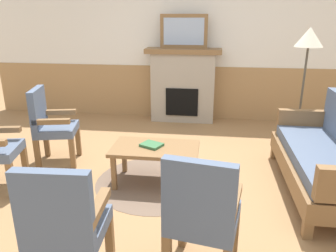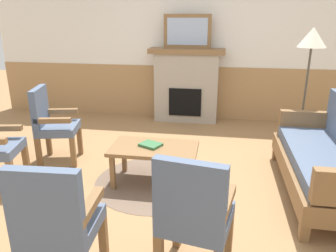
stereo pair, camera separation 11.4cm
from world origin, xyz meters
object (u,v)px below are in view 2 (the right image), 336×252
at_px(armchair_near_fireplace, 52,122).
at_px(floor_lamp_by_couch, 312,46).
at_px(fireplace, 186,85).
at_px(armchair_front_left, 57,221).
at_px(armchair_front_center, 194,213).
at_px(framed_picture, 187,31).
at_px(book_on_table, 151,145).
at_px(couch, 325,160).
at_px(coffee_table, 154,151).

height_order(armchair_near_fireplace, floor_lamp_by_couch, floor_lamp_by_couch).
height_order(fireplace, armchair_front_left, fireplace).
height_order(fireplace, armchair_front_center, fireplace).
height_order(framed_picture, armchair_front_center, framed_picture).
bearing_deg(floor_lamp_by_couch, book_on_table, -146.03).
height_order(armchair_near_fireplace, armchair_front_left, same).
bearing_deg(book_on_table, fireplace, 86.87).
height_order(framed_picture, floor_lamp_by_couch, framed_picture).
xyz_separation_m(couch, armchair_front_left, (-2.13, -1.65, 0.14)).
bearing_deg(armchair_front_center, fireplace, 97.15).
xyz_separation_m(coffee_table, floor_lamp_by_couch, (1.82, 1.27, 1.06)).
relative_size(framed_picture, couch, 0.44).
bearing_deg(floor_lamp_by_couch, fireplace, 146.58).
xyz_separation_m(fireplace, framed_picture, (0.00, 0.00, 0.91)).
xyz_separation_m(coffee_table, armchair_front_center, (0.56, -1.36, 0.15)).
distance_m(couch, armchair_front_center, 1.88).
bearing_deg(armchair_front_center, couch, 48.24).
xyz_separation_m(coffee_table, book_on_table, (-0.04, 0.01, 0.07)).
distance_m(book_on_table, armchair_near_fireplace, 1.41).
relative_size(coffee_table, armchair_near_fireplace, 0.98).
bearing_deg(armchair_front_left, armchair_front_center, 15.58).
bearing_deg(armchair_near_fireplace, armchair_front_left, -61.37).
bearing_deg(armchair_front_center, framed_picture, 97.15).
bearing_deg(book_on_table, armchair_front_left, -99.82).
bearing_deg(framed_picture, armchair_front_center, -82.85).
bearing_deg(framed_picture, armchair_front_left, -95.85).
relative_size(armchair_front_left, armchair_front_center, 1.00).
bearing_deg(couch, fireplace, 125.99).
xyz_separation_m(framed_picture, couch, (1.72, -2.37, -1.16)).
bearing_deg(fireplace, armchair_near_fireplace, -126.11).
bearing_deg(armchair_front_center, book_on_table, 113.71).
height_order(framed_picture, coffee_table, framed_picture).
bearing_deg(framed_picture, coffee_table, -92.11).
xyz_separation_m(armchair_near_fireplace, armchair_front_center, (1.96, -1.73, 0.00)).
xyz_separation_m(book_on_table, armchair_front_left, (-0.28, -1.62, 0.08)).
bearing_deg(coffee_table, floor_lamp_by_couch, 34.86).
bearing_deg(armchair_front_left, coffee_table, 78.65).
bearing_deg(couch, armchair_front_left, -142.35).
bearing_deg(framed_picture, couch, -54.01).
distance_m(coffee_table, floor_lamp_by_couch, 2.46).
bearing_deg(fireplace, couch, -54.01).
xyz_separation_m(book_on_table, armchair_near_fireplace, (-1.36, 0.35, 0.08)).
relative_size(framed_picture, book_on_table, 3.59).
relative_size(coffee_table, armchair_front_left, 0.98).
xyz_separation_m(fireplace, book_on_table, (-0.13, -2.40, -0.20)).
height_order(framed_picture, armchair_front_left, framed_picture).
bearing_deg(book_on_table, coffee_table, -17.30).
bearing_deg(couch, armchair_front_center, -131.76).
xyz_separation_m(framed_picture, armchair_near_fireplace, (-1.49, -2.04, -1.02)).
height_order(framed_picture, book_on_table, framed_picture).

